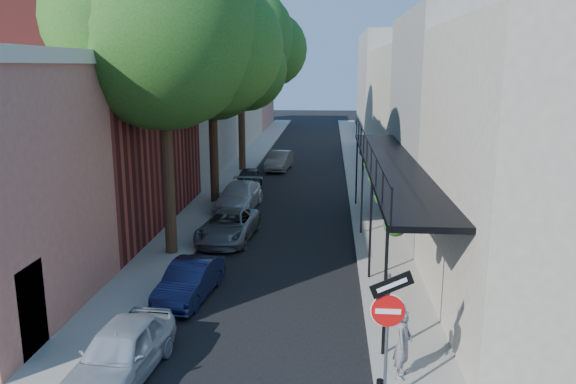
% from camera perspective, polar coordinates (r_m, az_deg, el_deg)
% --- Properties ---
extents(road_surface, '(6.00, 64.00, 0.01)m').
position_cam_1_polar(road_surface, '(39.99, 1.41, 2.85)').
color(road_surface, black).
rests_on(road_surface, ground).
extents(sidewalk_left, '(2.00, 64.00, 0.12)m').
position_cam_1_polar(sidewalk_left, '(40.38, -4.27, 2.99)').
color(sidewalk_left, gray).
rests_on(sidewalk_left, ground).
extents(sidewalk_right, '(2.00, 64.00, 0.12)m').
position_cam_1_polar(sidewalk_right, '(39.99, 7.15, 2.83)').
color(sidewalk_right, gray).
rests_on(sidewalk_right, ground).
extents(buildings_left, '(10.10, 59.10, 12.00)m').
position_cam_1_polar(buildings_left, '(39.79, -12.34, 9.67)').
color(buildings_left, tan).
rests_on(buildings_left, ground).
extents(buildings_right, '(9.80, 55.00, 10.00)m').
position_cam_1_polar(buildings_right, '(39.55, 14.69, 8.78)').
color(buildings_right, beige).
rests_on(buildings_right, ground).
extents(sign_post, '(0.89, 0.17, 2.99)m').
position_cam_1_polar(sign_post, '(11.45, 10.15, -12.29)').
color(sign_post, '#595B60').
rests_on(sign_post, ground).
extents(oak_near, '(7.48, 6.80, 11.42)m').
position_cam_1_polar(oak_near, '(20.35, -11.30, 15.39)').
color(oak_near, '#342515').
rests_on(oak_near, ground).
extents(oak_mid, '(6.60, 6.00, 10.20)m').
position_cam_1_polar(oak_mid, '(28.10, -6.93, 13.05)').
color(oak_mid, '#342515').
rests_on(oak_mid, ground).
extents(oak_far, '(7.70, 7.00, 11.90)m').
position_cam_1_polar(oak_far, '(37.03, -4.11, 14.86)').
color(oak_far, '#342515').
rests_on(oak_far, ground).
extents(parked_car_a, '(1.80, 3.80, 1.26)m').
position_cam_1_polar(parked_car_a, '(13.48, -16.61, -15.30)').
color(parked_car_a, '#A8B1BA').
rests_on(parked_car_a, ground).
extents(parked_car_b, '(1.59, 3.50, 1.12)m').
position_cam_1_polar(parked_car_b, '(17.24, -9.96, -8.86)').
color(parked_car_b, '#111737').
rests_on(parked_car_b, ground).
extents(parked_car_c, '(2.24, 4.36, 1.18)m').
position_cam_1_polar(parked_car_c, '(22.59, -6.08, -3.44)').
color(parked_car_c, slate).
rests_on(parked_car_c, ground).
extents(parked_car_d, '(2.13, 4.53, 1.28)m').
position_cam_1_polar(parked_car_d, '(27.37, -5.01, -0.45)').
color(parked_car_d, silver).
rests_on(parked_car_d, ground).
extents(parked_car_e, '(1.63, 3.56, 1.18)m').
position_cam_1_polar(parked_car_e, '(31.73, -4.00, 1.31)').
color(parked_car_e, black).
rests_on(parked_car_e, ground).
extents(parked_car_f, '(1.70, 3.94, 1.26)m').
position_cam_1_polar(parked_car_f, '(37.66, -0.90, 3.20)').
color(parked_car_f, gray).
rests_on(parked_car_f, ground).
extents(pedestrian, '(0.56, 0.68, 1.60)m').
position_cam_1_polar(pedestrian, '(12.93, 11.61, -14.83)').
color(pedestrian, slate).
rests_on(pedestrian, sidewalk_right).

